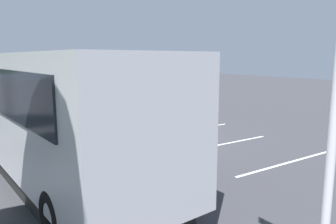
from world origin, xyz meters
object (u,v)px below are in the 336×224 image
object	(u,v)px
tour_bus	(49,114)
stunt_motorcycle	(177,101)
spectator_centre	(138,122)
parked_motorcycle_silver	(156,156)
flagpole	(331,108)
spectator_right	(125,119)
spectator_far_left	(171,131)
traffic_cone	(185,120)
spectator_left	(154,129)

from	to	relation	value
tour_bus	stunt_motorcycle	distance (m)	8.37
spectator_centre	parked_motorcycle_silver	size ratio (longest dim) A/B	0.87
parked_motorcycle_silver	tour_bus	bearing A→B (deg)	54.59
spectator_centre	flagpole	bearing A→B (deg)	161.88
parked_motorcycle_silver	spectator_right	bearing A→B (deg)	-10.08
spectator_far_left	stunt_motorcycle	world-z (taller)	spectator_far_left
parked_motorcycle_silver	traffic_cone	size ratio (longest dim) A/B	3.22
tour_bus	traffic_cone	bearing A→B (deg)	-68.15
tour_bus	spectator_centre	bearing A→B (deg)	-83.38
spectator_far_left	flagpole	distance (m)	6.71
tour_bus	spectator_left	bearing A→B (deg)	-100.78
tour_bus	flagpole	bearing A→B (deg)	-177.29
tour_bus	spectator_left	distance (m)	3.12
spectator_right	spectator_left	bearing A→B (deg)	-174.45
spectator_centre	traffic_cone	world-z (taller)	spectator_centre
flagpole	stunt_motorcycle	bearing A→B (deg)	-30.98
parked_motorcycle_silver	flagpole	distance (m)	6.57
spectator_far_left	flagpole	bearing A→B (deg)	156.58
spectator_far_left	traffic_cone	size ratio (longest dim) A/B	2.89
spectator_left	traffic_cone	xyz separation A→B (m)	(3.28, -3.78, -0.67)
spectator_right	flagpole	distance (m)	9.07
spectator_left	stunt_motorcycle	bearing A→B (deg)	-42.99
spectator_centre	flagpole	distance (m)	8.43
stunt_motorcycle	parked_motorcycle_silver	bearing A→B (deg)	139.13
parked_motorcycle_silver	traffic_cone	xyz separation A→B (m)	(4.38, -4.42, -0.18)
spectator_centre	traffic_cone	size ratio (longest dim) A/B	2.79
spectator_centre	traffic_cone	xyz separation A→B (m)	(2.37, -3.84, -0.74)
spectator_right	flagpole	bearing A→B (deg)	163.88
tour_bus	spectator_far_left	bearing A→B (deg)	-117.58
spectator_far_left	spectator_right	world-z (taller)	spectator_far_left
tour_bus	parked_motorcycle_silver	size ratio (longest dim) A/B	4.98
spectator_left	stunt_motorcycle	world-z (taller)	stunt_motorcycle
spectator_centre	parked_motorcycle_silver	distance (m)	2.16
spectator_centre	tour_bus	bearing A→B (deg)	96.62
flagpole	traffic_cone	world-z (taller)	flagpole
flagpole	tour_bus	bearing A→B (deg)	2.71
spectator_centre	parked_motorcycle_silver	world-z (taller)	spectator_centre
spectator_far_left	stunt_motorcycle	xyz separation A→B (m)	(5.59, -4.35, -0.07)
flagpole	spectator_centre	bearing A→B (deg)	-18.12
parked_motorcycle_silver	stunt_motorcycle	world-z (taller)	stunt_motorcycle
tour_bus	spectator_right	world-z (taller)	tour_bus
parked_motorcycle_silver	spectator_centre	bearing A→B (deg)	-16.08
spectator_right	stunt_motorcycle	size ratio (longest dim) A/B	0.89
spectator_right	parked_motorcycle_silver	size ratio (longest dim) A/B	0.87
spectator_far_left	traffic_cone	world-z (taller)	spectator_far_left
spectator_left	spectator_right	xyz separation A→B (m)	(1.62, 0.16, 0.08)
tour_bus	stunt_motorcycle	size ratio (longest dim) A/B	5.09
spectator_far_left	parked_motorcycle_silver	world-z (taller)	spectator_far_left
spectator_right	tour_bus	bearing A→B (deg)	110.44
stunt_motorcycle	traffic_cone	size ratio (longest dim) A/B	3.16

